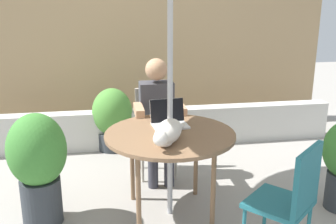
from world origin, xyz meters
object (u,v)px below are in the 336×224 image
(patio_table, at_px, (170,139))
(laptop, at_px, (169,118))
(chair_empty, at_px, (291,196))
(potted_plant_corner, at_px, (112,118))
(cat, at_px, (168,133))
(potted_plant_by_chair, at_px, (38,163))
(person_seated, at_px, (158,113))
(chair_occupied, at_px, (156,124))

(patio_table, distance_m, laptop, 0.25)
(chair_empty, distance_m, laptop, 1.25)
(patio_table, bearing_deg, laptop, 83.61)
(chair_empty, bearing_deg, potted_plant_corner, 115.30)
(chair_empty, height_order, cat, cat)
(potted_plant_by_chair, height_order, potted_plant_corner, potted_plant_by_chair)
(person_seated, xyz_separation_m, potted_plant_corner, (-0.43, 0.88, -0.30))
(potted_plant_corner, bearing_deg, laptop, -72.01)
(chair_occupied, bearing_deg, laptop, -87.97)
(patio_table, bearing_deg, potted_plant_by_chair, 178.12)
(chair_occupied, bearing_deg, potted_plant_by_chair, -141.36)
(person_seated, distance_m, potted_plant_by_chair, 1.29)
(laptop, relative_size, potted_plant_corner, 0.43)
(laptop, xyz_separation_m, potted_plant_corner, (-0.45, 1.40, -0.41))
(chair_empty, relative_size, potted_plant_corner, 1.18)
(chair_occupied, height_order, potted_plant_corner, chair_occupied)
(cat, xyz_separation_m, potted_plant_corner, (-0.37, 1.83, -0.43))
(chair_occupied, distance_m, person_seated, 0.23)
(cat, bearing_deg, patio_table, 75.85)
(cat, bearing_deg, person_seated, 86.66)
(person_seated, bearing_deg, chair_occupied, 90.00)
(chair_occupied, xyz_separation_m, cat, (-0.06, -1.12, 0.30))
(chair_occupied, bearing_deg, chair_empty, -67.26)
(patio_table, height_order, potted_plant_by_chair, potted_plant_by_chair)
(chair_occupied, bearing_deg, patio_table, -90.00)
(cat, height_order, potted_plant_corner, cat)
(person_seated, height_order, cat, person_seated)
(potted_plant_corner, bearing_deg, potted_plant_by_chair, -112.25)
(patio_table, relative_size, potted_plant_by_chair, 1.14)
(potted_plant_corner, bearing_deg, chair_empty, -64.70)
(person_seated, bearing_deg, laptop, -87.36)
(person_seated, height_order, potted_plant_by_chair, person_seated)
(cat, xyz_separation_m, potted_plant_by_chair, (-1.02, 0.26, -0.29))
(chair_occupied, distance_m, potted_plant_corner, 0.85)
(potted_plant_corner, bearing_deg, chair_occupied, -59.09)
(person_seated, relative_size, cat, 2.08)
(chair_occupied, bearing_deg, potted_plant_corner, 120.91)
(person_seated, bearing_deg, patio_table, -90.00)
(cat, bearing_deg, chair_empty, -36.73)
(chair_occupied, height_order, cat, cat)
(person_seated, xyz_separation_m, potted_plant_by_chair, (-1.08, -0.70, -0.16))
(chair_empty, bearing_deg, cat, 143.27)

